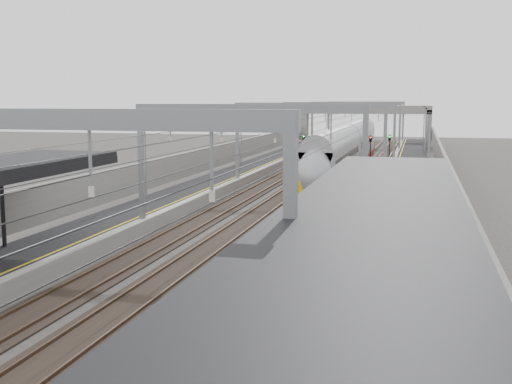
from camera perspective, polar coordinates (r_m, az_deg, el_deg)
The scene contains 13 objects.
platform_left at distance 59.53m, azimuth -2.43°, elevation 1.11°, with size 4.00×120.00×1.00m, color black.
platform_right at distance 57.07m, azimuth 13.15°, elevation 0.60°, with size 4.00×120.00×1.00m, color black.
tracks at distance 57.82m, azimuth 5.19°, elevation 0.42°, with size 11.40×140.00×0.20m.
overhead_line at distance 63.87m, azimuth 6.20°, elevation 6.63°, with size 13.00×140.00×6.60m.
canopy_right at distance 14.86m, azimuth 10.35°, elevation -2.47°, with size 4.40×30.00×4.24m.
overbridge at distance 111.98m, azimuth 9.71°, elevation 6.77°, with size 22.00×2.20×6.90m.
wall_left at distance 60.40m, azimuth -5.35°, elevation 2.23°, with size 0.30×120.00×3.20m, color slate.
wall_right at distance 56.98m, azimuth 16.40°, elevation 1.58°, with size 0.30×120.00×3.20m, color slate.
train at distance 68.25m, azimuth 7.92°, elevation 3.25°, with size 2.64×48.12×4.18m.
bench at distance 16.65m, azimuth 8.99°, elevation -14.11°, with size 0.49×1.67×0.85m.
signal_green at distance 82.06m, azimuth 4.28°, elevation 4.37°, with size 0.32×0.32×3.48m.
signal_red_near at distance 80.75m, azimuth 10.14°, elevation 4.21°, with size 0.32×0.32×3.48m.
signal_red_far at distance 83.10m, azimuth 11.78°, elevation 4.27°, with size 0.32×0.32×3.48m.
Camera 1 is at (8.98, -11.60, 7.79)m, focal length 45.00 mm.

